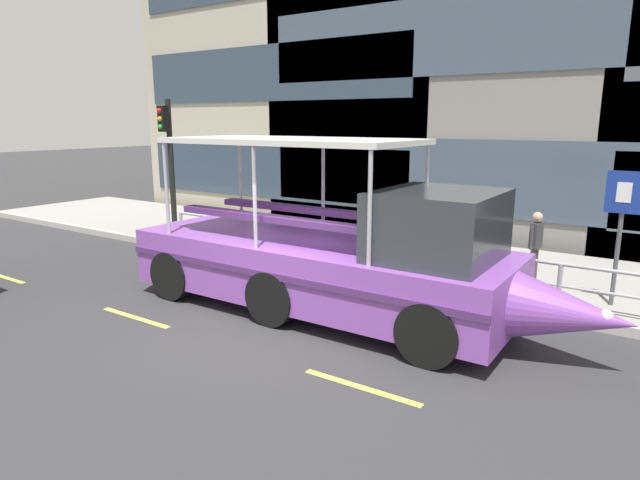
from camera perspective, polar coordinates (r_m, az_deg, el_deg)
ground_plane at (r=9.66m, az=-5.29°, el=-9.24°), size 120.00×120.00×0.00m
sidewalk at (r=14.20m, az=9.09°, el=-1.84°), size 32.00×4.80×0.18m
curb_edge at (r=12.06m, az=4.07°, el=-4.30°), size 32.00×0.18×0.18m
lane_centreline at (r=8.97m, az=-9.36°, el=-11.09°), size 25.80×0.12×0.01m
curb_guardrail at (r=12.24m, az=4.32°, el=-0.85°), size 11.87×0.09×0.85m
traffic_light_pole at (r=16.30m, az=-15.67°, el=8.63°), size 0.24×0.46×3.99m
parking_sign at (r=11.19m, az=29.23°, el=2.27°), size 0.60×0.12×2.51m
duck_tour_boat at (r=9.94m, az=2.14°, el=-2.13°), size 9.22×2.54×3.25m
pedestrian_near_bow at (r=12.22m, az=21.81°, el=-0.05°), size 0.23×0.43×1.53m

